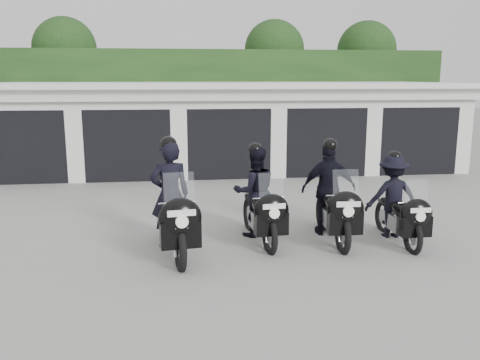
{
  "coord_description": "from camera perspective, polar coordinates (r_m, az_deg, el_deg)",
  "views": [
    {
      "loc": [
        -1.58,
        -10.13,
        3.14
      ],
      "look_at": [
        -0.32,
        0.13,
        1.05
      ],
      "focal_mm": 38.0,
      "sensor_mm": 36.0,
      "label": 1
    }
  ],
  "objects": [
    {
      "name": "police_bike_d",
      "position": [
        10.4,
        17.06,
        -2.29
      ],
      "size": [
        1.08,
        2.06,
        1.79
      ],
      "rotation": [
        0.0,
        0.0,
        0.0
      ],
      "color": "black",
      "rests_on": "ground"
    },
    {
      "name": "police_bike_b",
      "position": [
        9.97,
        1.98,
        -2.02
      ],
      "size": [
        0.95,
        2.24,
        1.95
      ],
      "rotation": [
        0.0,
        0.0,
        0.11
      ],
      "color": "black",
      "rests_on": "ground"
    },
    {
      "name": "police_bike_c",
      "position": [
        10.2,
        10.19,
        -1.68
      ],
      "size": [
        1.13,
        2.33,
        2.03
      ],
      "rotation": [
        0.0,
        0.0,
        -0.04
      ],
      "color": "black",
      "rests_on": "ground"
    },
    {
      "name": "ground",
      "position": [
        10.72,
        1.79,
        -5.6
      ],
      "size": [
        80.0,
        80.0,
        0.0
      ],
      "primitive_type": "plane",
      "color": "gray",
      "rests_on": "ground"
    },
    {
      "name": "background_vegetation",
      "position": [
        23.13,
        -2.2,
        10.52
      ],
      "size": [
        20.0,
        3.9,
        5.8
      ],
      "color": "#183814",
      "rests_on": "ground"
    },
    {
      "name": "garage_block",
      "position": [
        18.34,
        -2.04,
        6.07
      ],
      "size": [
        16.4,
        6.8,
        2.96
      ],
      "color": "white",
      "rests_on": "ground"
    },
    {
      "name": "police_bike_a",
      "position": [
        9.22,
        -7.58,
        -3.0
      ],
      "size": [
        0.96,
        2.47,
        2.16
      ],
      "rotation": [
        0.0,
        0.0,
        0.14
      ],
      "color": "black",
      "rests_on": "ground"
    }
  ]
}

